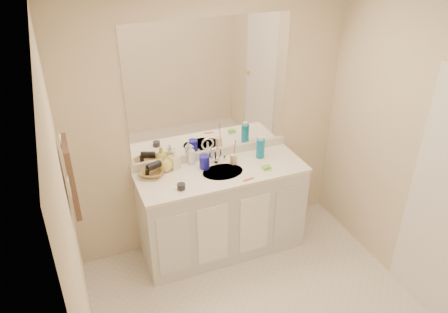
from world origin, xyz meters
name	(u,v)px	position (x,y,z in m)	size (l,w,h in m)	color
ceiling	(293,18)	(0.00, 0.00, 2.40)	(2.60, 2.60, 0.02)	white
wall_back	(211,126)	(0.00, 1.30, 1.20)	(2.60, 0.02, 2.40)	beige
wall_left	(76,254)	(-1.30, 0.00, 1.20)	(0.02, 2.60, 2.40)	beige
wall_right	(430,166)	(1.30, 0.00, 1.20)	(0.02, 2.60, 2.40)	beige
vanity_cabinet	(222,212)	(0.00, 1.02, 0.42)	(1.50, 0.55, 0.85)	silver
countertop	(222,172)	(0.00, 1.02, 0.86)	(1.52, 0.57, 0.03)	white
backsplash	(212,154)	(0.00, 1.29, 0.92)	(1.52, 0.03, 0.08)	silver
sink_basin	(223,173)	(0.00, 1.00, 0.87)	(0.37, 0.37, 0.02)	#BAB0A3
faucet	(215,157)	(0.00, 1.18, 0.94)	(0.02, 0.02, 0.11)	silver
mirror	(210,88)	(0.00, 1.29, 1.56)	(1.48, 0.01, 1.20)	white
blue_mug	(204,162)	(-0.13, 1.12, 0.94)	(0.09, 0.09, 0.13)	#19169B
tan_cup	(233,159)	(0.15, 1.11, 0.93)	(0.07, 0.07, 0.09)	beige
toothbrush	(235,149)	(0.16, 1.11, 1.03)	(0.01, 0.01, 0.19)	#DB3992
mouthwash_bottle	(260,148)	(0.42, 1.12, 0.97)	(0.08, 0.08, 0.18)	#0E7FAD
soap_dish	(266,169)	(0.37, 0.89, 0.89)	(0.09, 0.07, 0.01)	white
green_soap	(267,167)	(0.37, 0.89, 0.90)	(0.07, 0.05, 0.03)	#70CB31
orange_comb	(249,179)	(0.16, 0.80, 0.88)	(0.10, 0.02, 0.00)	#DC4617
dark_jar	(181,186)	(-0.42, 0.88, 0.90)	(0.07, 0.07, 0.05)	black
soap_bottle_white	(191,154)	(-0.21, 1.24, 0.98)	(0.07, 0.07, 0.19)	white
soap_bottle_cream	(174,159)	(-0.38, 1.23, 0.97)	(0.08, 0.08, 0.18)	beige
soap_bottle_yellow	(165,162)	(-0.46, 1.22, 0.96)	(0.13, 0.13, 0.16)	#DFD156
wicker_basket	(152,172)	(-0.59, 1.18, 0.91)	(0.21, 0.21, 0.05)	#A07640
hair_dryer	(154,166)	(-0.57, 1.18, 0.97)	(0.06, 0.06, 0.13)	black
towel_ring	(60,140)	(-1.27, 0.77, 1.55)	(0.11, 0.11, 0.01)	silver
hand_towel	(71,177)	(-1.25, 0.77, 1.25)	(0.04, 0.32, 0.55)	#3F2C21
switch_plate	(69,186)	(-1.27, 0.57, 1.30)	(0.01, 0.09, 0.13)	silver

